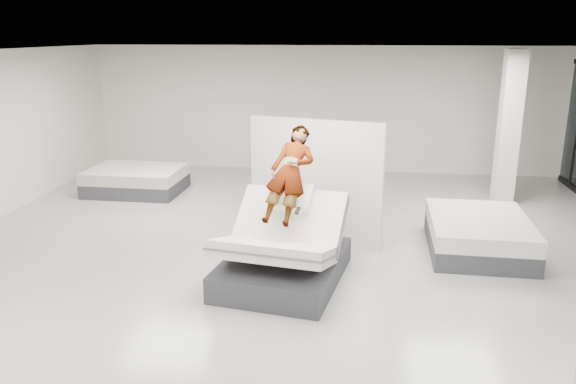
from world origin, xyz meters
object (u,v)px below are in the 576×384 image
object	(u,v)px
person	(290,190)
flat_bed_left_far	(136,180)
flat_bed_right_far	(478,234)
remote	(298,211)
column	(509,129)
divider_panel	(315,182)
hero_bed	(283,254)

from	to	relation	value
person	flat_bed_left_far	size ratio (longest dim) A/B	0.78
flat_bed_right_far	flat_bed_left_far	size ratio (longest dim) A/B	1.03
remote	flat_bed_left_far	world-z (taller)	remote
person	column	world-z (taller)	column
divider_panel	flat_bed_right_far	world-z (taller)	divider_panel
hero_bed	divider_panel	world-z (taller)	divider_panel
remote	divider_panel	bearing A→B (deg)	96.16
flat_bed_left_far	column	distance (m)	8.15
flat_bed_left_far	person	bearing A→B (deg)	-44.30
divider_panel	column	world-z (taller)	column
remote	column	world-z (taller)	column
remote	flat_bed_left_far	bearing A→B (deg)	143.44
person	divider_panel	bearing A→B (deg)	88.56
divider_panel	flat_bed_right_far	distance (m)	2.84
hero_bed	flat_bed_left_far	world-z (taller)	hero_bed
remote	hero_bed	bearing A→B (deg)	172.71
flat_bed_left_far	remote	bearing A→B (deg)	-45.82
flat_bed_left_far	flat_bed_right_far	bearing A→B (deg)	-20.74
person	flat_bed_right_far	xyz separation A→B (m)	(2.98, 1.28, -1.00)
hero_bed	column	world-z (taller)	column
person	flat_bed_left_far	world-z (taller)	person
column	person	bearing A→B (deg)	-133.89
hero_bed	remote	world-z (taller)	hero_bed
person	column	bearing A→B (deg)	55.37
divider_panel	column	size ratio (longest dim) A/B	0.73
person	remote	bearing A→B (deg)	-57.85
person	column	size ratio (longest dim) A/B	0.50
column	flat_bed_right_far	bearing A→B (deg)	-109.50
hero_bed	flat_bed_left_far	bearing A→B (deg)	133.11
divider_panel	flat_bed_right_far	bearing A→B (deg)	13.78
hero_bed	person	bearing A→B (deg)	80.74
divider_panel	column	distance (m)	4.72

